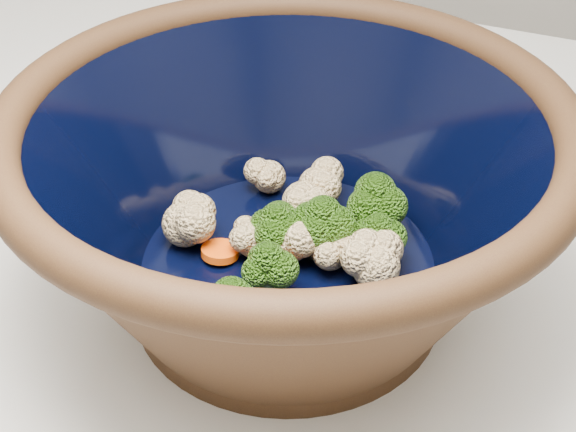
% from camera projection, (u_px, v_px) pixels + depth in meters
% --- Properties ---
extents(mixing_bowl, '(0.41, 0.41, 0.17)m').
position_uv_depth(mixing_bowl, '(288.00, 197.00, 0.55)').
color(mixing_bowl, black).
rests_on(mixing_bowl, counter).
extents(vegetable_pile, '(0.18, 0.19, 0.05)m').
position_uv_depth(vegetable_pile, '(302.00, 230.00, 0.57)').
color(vegetable_pile, '#608442').
rests_on(vegetable_pile, mixing_bowl).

